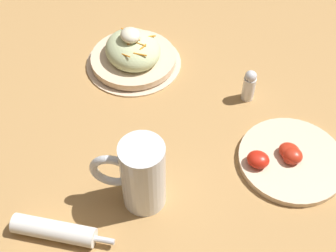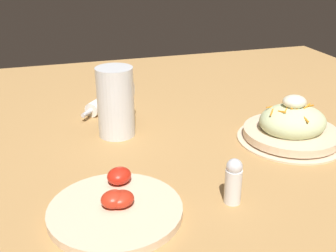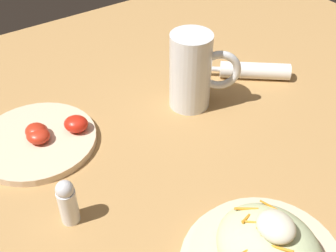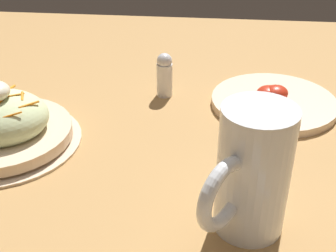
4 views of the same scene
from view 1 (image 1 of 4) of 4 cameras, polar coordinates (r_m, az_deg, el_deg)
name	(u,v)px [view 1 (image 1 of 4)]	position (r m, az deg, el deg)	size (l,w,h in m)	color
ground_plane	(132,116)	(1.01, -4.52, 1.26)	(1.43, 1.43, 0.00)	#B2844C
salad_plate	(133,54)	(1.11, -4.39, 8.96)	(0.23, 0.23, 0.10)	beige
beer_mug	(141,178)	(0.83, -3.36, -6.52)	(0.10, 0.13, 0.16)	white
napkin_roll	(55,230)	(0.85, -13.98, -12.57)	(0.14, 0.16, 0.04)	white
tomato_plate	(289,159)	(0.95, 14.95, -4.01)	(0.21, 0.21, 0.04)	beige
salt_shaker	(249,85)	(1.03, 10.14, 5.08)	(0.03, 0.03, 0.08)	white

